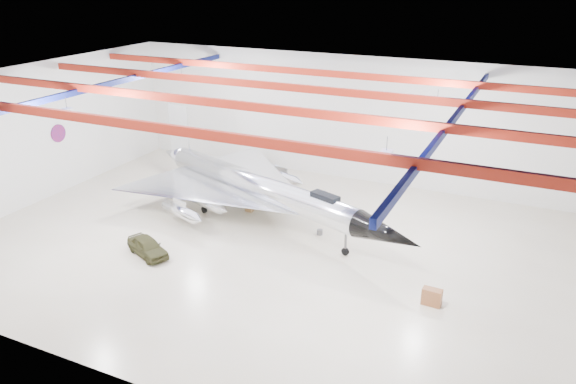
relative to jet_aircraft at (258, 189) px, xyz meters
The scene contains 16 objects.
floor 4.91m from the jet_aircraft, 60.22° to the right, with size 40.00×40.00×0.00m, color beige.
wall_back 11.89m from the jet_aircraft, 79.25° to the left, with size 40.00×40.00×0.00m, color silver.
wall_left 18.52m from the jet_aircraft, 168.18° to the right, with size 30.00×30.00×0.00m, color silver.
ceiling 9.65m from the jet_aircraft, 60.22° to the right, with size 40.00×40.00×0.00m, color #0A0F38.
ceiling_structure 9.05m from the jet_aircraft, 60.22° to the right, with size 39.50×29.50×1.08m.
wall_roundel 18.08m from the jet_aircraft, behind, with size 1.50×1.50×0.10m, color #B21414.
jet_aircraft is the anchor object (origin of this frame).
jeep 9.41m from the jet_aircraft, 114.64° to the right, with size 1.48×3.67×1.25m, color #3A391D.
desk 15.91m from the jet_aircraft, 23.89° to the right, with size 1.10×0.55×1.01m, color brown.
crate_ply 2.62m from the jet_aircraft, 146.38° to the left, with size 0.57×0.46×0.40m, color olive.
toolbox_red 5.34m from the jet_aircraft, 107.03° to the left, with size 0.48×0.39×0.34m, color #A81017.
engine_drum 5.79m from the jet_aircraft, ahead, with size 0.42×0.42×0.38m, color #59595B.
parts_bin 5.27m from the jet_aircraft, 54.55° to the left, with size 0.57×0.46×0.40m, color olive.
tool_chest 6.46m from the jet_aircraft, 21.92° to the left, with size 0.41×0.41×0.37m, color #A81017.
oil_barrel 3.60m from the jet_aircraft, 78.97° to the left, with size 0.55×0.44×0.39m, color olive.
spares_box 7.35m from the jet_aircraft, 66.17° to the left, with size 0.39×0.39×0.35m, color #59595B.
Camera 1 is at (16.46, -30.73, 17.77)m, focal length 35.00 mm.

